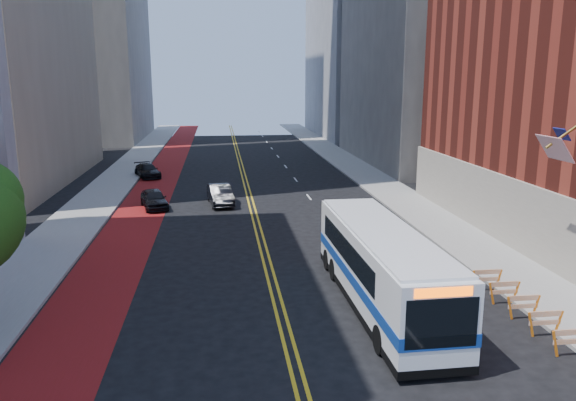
% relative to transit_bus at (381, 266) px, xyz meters
% --- Properties ---
extents(sidewalk_left, '(4.00, 140.00, 0.15)m').
position_rel_transit_bus_xyz_m(sidewalk_left, '(-16.27, 22.21, -1.71)').
color(sidewalk_left, gray).
rests_on(sidewalk_left, ground).
extents(sidewalk_right, '(4.00, 140.00, 0.15)m').
position_rel_transit_bus_xyz_m(sidewalk_right, '(7.73, 22.21, -1.71)').
color(sidewalk_right, gray).
rests_on(sidewalk_right, ground).
extents(bus_lane_paint, '(3.60, 140.00, 0.01)m').
position_rel_transit_bus_xyz_m(bus_lane_paint, '(-12.37, 22.21, -1.78)').
color(bus_lane_paint, maroon).
rests_on(bus_lane_paint, ground).
extents(center_line_inner, '(0.14, 140.00, 0.01)m').
position_rel_transit_bus_xyz_m(center_line_inner, '(-4.45, 22.21, -1.78)').
color(center_line_inner, gold).
rests_on(center_line_inner, ground).
extents(center_line_outer, '(0.14, 140.00, 0.01)m').
position_rel_transit_bus_xyz_m(center_line_outer, '(-4.09, 22.21, -1.78)').
color(center_line_outer, gold).
rests_on(center_line_outer, ground).
extents(lane_dashes, '(0.14, 98.20, 0.01)m').
position_rel_transit_bus_xyz_m(lane_dashes, '(0.53, 30.21, -1.78)').
color(lane_dashes, silver).
rests_on(lane_dashes, ground).
extents(construction_barriers, '(1.42, 10.91, 1.00)m').
position_rel_transit_bus_xyz_m(construction_barriers, '(5.33, -4.37, -1.11)').
color(construction_barriers, orange).
rests_on(construction_barriers, ground).
extents(transit_bus, '(2.91, 12.46, 3.41)m').
position_rel_transit_bus_xyz_m(transit_bus, '(0.00, 0.00, 0.00)').
color(transit_bus, white).
rests_on(transit_bus, ground).
extents(car_a, '(2.66, 4.42, 1.41)m').
position_rel_transit_bus_xyz_m(car_a, '(-11.51, 19.77, -1.08)').
color(car_a, black).
rests_on(car_a, ground).
extents(car_b, '(2.17, 4.77, 1.52)m').
position_rel_transit_bus_xyz_m(car_b, '(-6.63, 20.35, -1.02)').
color(car_b, black).
rests_on(car_b, ground).
extents(car_c, '(3.27, 4.81, 1.29)m').
position_rel_transit_bus_xyz_m(car_c, '(-13.57, 33.19, -1.13)').
color(car_c, black).
rests_on(car_c, ground).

